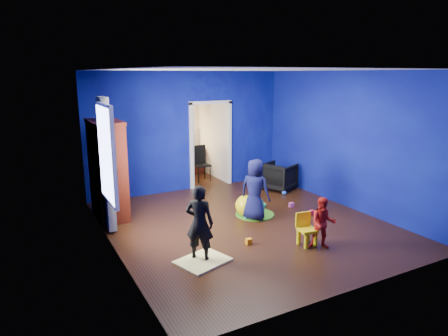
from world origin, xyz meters
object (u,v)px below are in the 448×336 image
child_navy (255,190)px  study_desk (188,161)px  tv_armoire (108,170)px  play_mat (255,214)px  vase (107,116)px  child_black (199,223)px  hopper_ball (246,206)px  armchair (279,176)px  folding_chair (202,164)px  kid_chair (307,231)px  crt_tv (109,167)px  toddler_red (323,223)px

child_navy → study_desk: (0.30, 4.11, -0.24)m
tv_armoire → play_mat: size_ratio=2.47×
vase → tv_armoire: (0.00, 0.30, -1.08)m
child_black → hopper_ball: bearing=-98.7°
vase → tv_armoire: vase is taller
tv_armoire → armchair: bearing=-0.0°
vase → play_mat: 3.49m
armchair → vase: bearing=69.2°
vase → study_desk: (2.81, 2.89, -1.69)m
tv_armoire → folding_chair: tv_armoire is taller
folding_chair → child_navy: bearing=-95.5°
child_black → vase: bearing=-28.9°
child_black → vase: (-0.80, 2.32, 1.46)m
kid_chair → tv_armoire: bearing=140.2°
crt_tv → kid_chair: 4.02m
child_black → kid_chair: child_black is taller
child_navy → play_mat: 0.65m
child_navy → kid_chair: (0.13, -1.46, -0.36)m
child_navy → kid_chair: 1.51m
child_black → play_mat: (1.84, 1.31, -0.59)m
study_desk → folding_chair: (0.00, -0.96, 0.09)m
toddler_red → armchair: bearing=100.1°
vase → kid_chair: (2.63, -2.68, -1.81)m
study_desk → hopper_ball: bearing=-95.2°
child_black → study_desk: 5.59m
armchair → child_black: bearing=102.9°
vase → child_navy: bearing=-26.0°
child_navy → folding_chair: 3.17m
child_black → crt_tv: 2.76m
play_mat → child_navy: bearing=-123.5°
hopper_ball → folding_chair: 2.93m
tv_armoire → folding_chair: size_ratio=2.13×
vase → hopper_ball: (2.45, -0.97, -1.84)m
child_black → tv_armoire: bearing=-31.0°
tv_armoire → play_mat: 3.10m
toddler_red → vase: size_ratio=4.31×
armchair → vase: vase is taller
child_navy → toddler_red: (0.28, -1.66, -0.18)m
toddler_red → study_desk: (0.03, 5.77, -0.06)m
tv_armoire → study_desk: bearing=42.8°
play_mat → hopper_ball: bearing=168.3°
tv_armoire → crt_tv: (0.04, 0.00, 0.04)m
kid_chair → study_desk: 5.58m
armchair → child_navy: size_ratio=0.60×
child_black → study_desk: (2.01, 5.21, -0.23)m
armchair → crt_tv: crt_tv is taller
armchair → child_black: (-3.37, -2.62, 0.27)m
folding_chair → crt_tv: bearing=-149.4°
armchair → tv_armoire: bearing=65.1°
child_black → kid_chair: 1.90m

